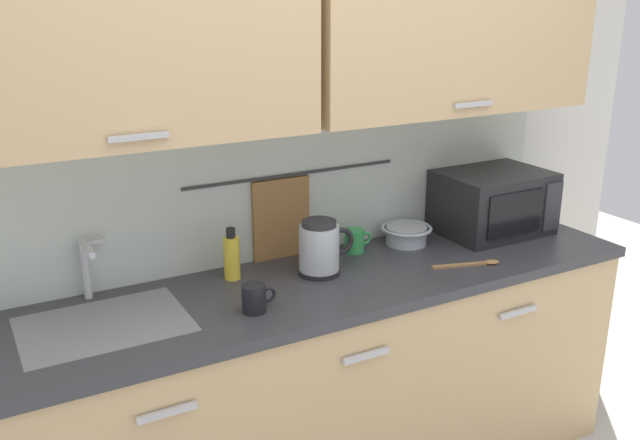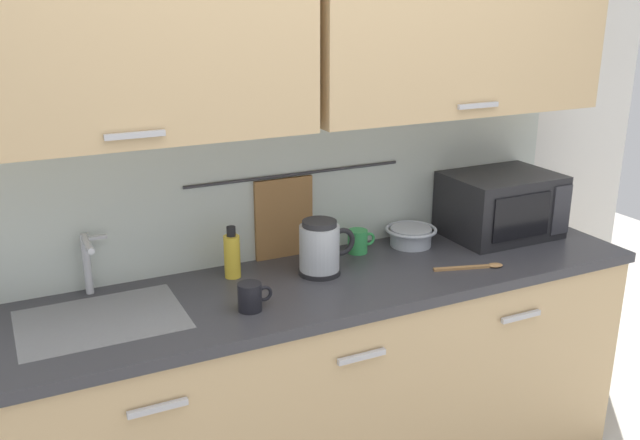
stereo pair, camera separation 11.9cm
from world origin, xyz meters
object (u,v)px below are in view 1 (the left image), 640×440
at_px(electric_kettle, 320,248).
at_px(dish_soap_bottle, 232,257).
at_px(mixing_bowl, 406,234).
at_px(microwave, 493,202).
at_px(mug_by_kettle, 355,241).
at_px(wooden_spoon, 474,264).
at_px(mug_near_sink, 255,298).

relative_size(electric_kettle, dish_soap_bottle, 1.16).
xyz_separation_m(dish_soap_bottle, mixing_bowl, (0.78, -0.01, -0.04)).
height_order(microwave, mug_by_kettle, microwave).
bearing_deg(dish_soap_bottle, mug_by_kettle, 1.88).
bearing_deg(electric_kettle, microwave, 3.41).
bearing_deg(mixing_bowl, wooden_spoon, -74.54).
distance_m(microwave, mixing_bowl, 0.43).
xyz_separation_m(mug_near_sink, mug_by_kettle, (0.58, 0.31, 0.00)).
height_order(microwave, wooden_spoon, microwave).
distance_m(dish_soap_bottle, mixing_bowl, 0.78).
distance_m(mixing_bowl, wooden_spoon, 0.34).
xyz_separation_m(electric_kettle, mixing_bowl, (0.47, 0.11, -0.06)).
distance_m(microwave, mug_near_sink, 1.26).
height_order(mug_by_kettle, wooden_spoon, mug_by_kettle).
xyz_separation_m(electric_kettle, wooden_spoon, (0.56, -0.22, -0.10)).
distance_m(mug_near_sink, wooden_spoon, 0.91).
xyz_separation_m(electric_kettle, mug_near_sink, (-0.35, -0.18, -0.05)).
bearing_deg(microwave, electric_kettle, -176.59).
height_order(mixing_bowl, mug_by_kettle, mug_by_kettle).
distance_m(dish_soap_bottle, mug_near_sink, 0.30).
xyz_separation_m(mug_near_sink, wooden_spoon, (0.90, -0.04, -0.04)).
xyz_separation_m(dish_soap_bottle, mug_near_sink, (-0.04, -0.29, -0.04)).
relative_size(electric_kettle, mixing_bowl, 1.06).
distance_m(electric_kettle, mug_by_kettle, 0.27).
relative_size(electric_kettle, wooden_spoon, 0.83).
height_order(electric_kettle, mixing_bowl, electric_kettle).
bearing_deg(mixing_bowl, microwave, -7.41).
bearing_deg(mug_near_sink, microwave, 10.72).
relative_size(microwave, electric_kettle, 2.03).
bearing_deg(mug_by_kettle, wooden_spoon, -46.86).
distance_m(electric_kettle, mug_near_sink, 0.39).
height_order(mug_near_sink, mug_by_kettle, same).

